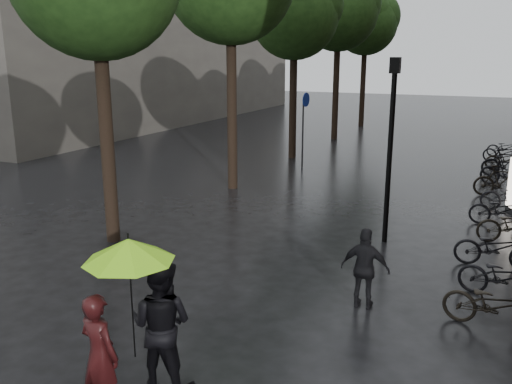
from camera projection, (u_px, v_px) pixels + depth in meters
The scene contains 8 objects.
bg_building at pixel (97, 15), 37.26m from camera, with size 16.00×30.00×14.00m, color #47423D.
person_burgundy at pixel (100, 355), 6.71m from camera, with size 0.59×0.39×1.63m, color black.
person_black at pixel (161, 324), 7.25m from camera, with size 0.89×0.69×1.83m, color black.
lime_umbrella at pixel (129, 250), 6.73m from camera, with size 1.17×1.17×1.71m.
pedestrian_walking at pixel (365, 269), 9.59m from camera, with size 0.87×0.36×1.49m, color black.
parked_bicycles at pixel (505, 190), 16.25m from camera, with size 2.15×17.80×1.04m.
lamp_post at pixel (391, 133), 12.54m from camera, with size 0.22×0.22×4.36m.
cycle_sign at pixel (304, 119), 21.15m from camera, with size 0.16×0.54×2.98m.
Camera 1 is at (4.33, -2.93, 4.44)m, focal length 38.00 mm.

